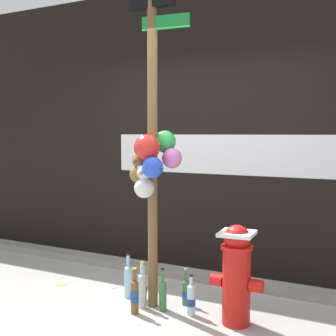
% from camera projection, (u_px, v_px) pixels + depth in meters
% --- Properties ---
extents(ground_plane, '(14.00, 14.00, 0.00)m').
position_uv_depth(ground_plane, '(130.00, 320.00, 3.83)').
color(ground_plane, '#9E9B93').
extents(building_wall, '(10.00, 0.21, 3.28)m').
position_uv_depth(building_wall, '(208.00, 128.00, 5.20)').
color(building_wall, black).
rests_on(building_wall, ground_plane).
extents(curb_strip, '(8.00, 0.12, 0.08)m').
position_uv_depth(curb_strip, '(189.00, 276.00, 4.88)').
color(curb_strip, gray).
rests_on(curb_strip, ground_plane).
extents(memorial_post, '(0.57, 0.48, 3.04)m').
position_uv_depth(memorial_post, '(153.00, 128.00, 3.97)').
color(memorial_post, brown).
rests_on(memorial_post, ground_plane).
extents(fire_hydrant, '(0.44, 0.30, 0.84)m').
position_uv_depth(fire_hydrant, '(237.00, 272.00, 3.72)').
color(fire_hydrant, red).
rests_on(fire_hydrant, ground_plane).
extents(bottle_0, '(0.07, 0.07, 0.39)m').
position_uv_depth(bottle_0, '(163.00, 295.00, 4.01)').
color(bottle_0, '#337038').
rests_on(bottle_0, ground_plane).
extents(bottle_1, '(0.07, 0.07, 0.42)m').
position_uv_depth(bottle_1, '(142.00, 289.00, 4.09)').
color(bottle_1, silver).
rests_on(bottle_1, ground_plane).
extents(bottle_2, '(0.06, 0.06, 0.33)m').
position_uv_depth(bottle_2, '(144.00, 288.00, 4.27)').
color(bottle_2, '#B2DBEA').
rests_on(bottle_2, ground_plane).
extents(bottle_3, '(0.07, 0.07, 0.36)m').
position_uv_depth(bottle_3, '(191.00, 299.00, 3.92)').
color(bottle_3, '#B2DBEA').
rests_on(bottle_3, ground_plane).
extents(bottle_4, '(0.07, 0.07, 0.41)m').
position_uv_depth(bottle_4, '(135.00, 295.00, 3.95)').
color(bottle_4, brown).
rests_on(bottle_4, ground_plane).
extents(bottle_5, '(0.08, 0.08, 0.43)m').
position_uv_depth(bottle_5, '(128.00, 280.00, 4.34)').
color(bottle_5, '#93CCE0').
rests_on(bottle_5, ground_plane).
extents(bottle_6, '(0.06, 0.06, 0.34)m').
position_uv_depth(bottle_6, '(185.00, 292.00, 4.16)').
color(bottle_6, '#337038').
rests_on(bottle_6, ground_plane).
extents(litter_1, '(0.13, 0.14, 0.01)m').
position_uv_depth(litter_1, '(62.00, 284.00, 4.74)').
color(litter_1, tan).
rests_on(litter_1, ground_plane).
extents(litter_2, '(0.12, 0.10, 0.01)m').
position_uv_depth(litter_2, '(134.00, 323.00, 3.77)').
color(litter_2, silver).
rests_on(litter_2, ground_plane).
extents(litter_3, '(0.07, 0.05, 0.01)m').
position_uv_depth(litter_3, '(113.00, 287.00, 4.63)').
color(litter_3, '#8C99B2').
rests_on(litter_3, ground_plane).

